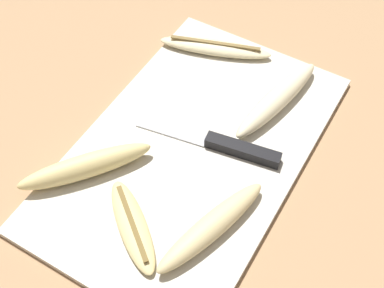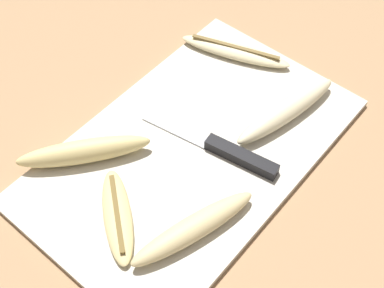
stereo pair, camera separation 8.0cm
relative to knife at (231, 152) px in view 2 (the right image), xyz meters
The scene contains 8 objects.
ground_plane 0.06m from the knife, 116.71° to the left, with size 4.00×4.00×0.00m, color tan.
cutting_board 0.06m from the knife, 116.71° to the left, with size 0.51×0.31×0.01m.
knife is the anchor object (origin of this frame).
banana_bright_far 0.12m from the knife, 10.07° to the right, with size 0.21×0.07×0.03m.
banana_ripe_center 0.14m from the knife, 163.15° to the right, with size 0.19×0.09×0.03m.
banana_golden_short 0.22m from the knife, 131.80° to the left, with size 0.17×0.15×0.04m.
banana_cream_curved 0.21m from the knife, 35.68° to the left, with size 0.10×0.20×0.02m.
banana_spotted_left 0.19m from the knife, 163.11° to the left, with size 0.12×0.14×0.02m.
Camera 2 is at (-0.36, -0.31, 0.66)m, focal length 50.00 mm.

